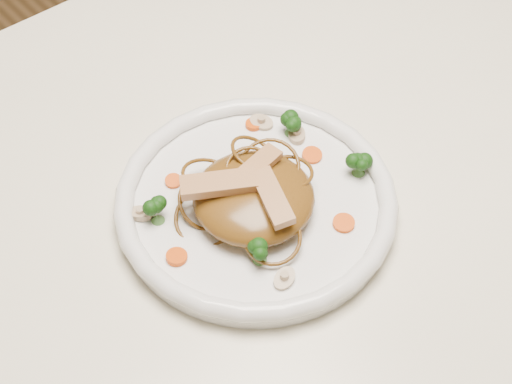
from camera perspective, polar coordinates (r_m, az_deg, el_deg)
table at (r=0.92m, az=2.48°, el=-1.30°), size 1.20×0.80×0.75m
plate at (r=0.78m, az=0.00°, el=-1.03°), size 0.30×0.30×0.02m
noodle_mound at (r=0.76m, az=-0.18°, el=-0.39°), size 0.14×0.14×0.04m
chicken_a at (r=0.75m, az=-0.00°, el=1.88°), size 0.06×0.03×0.01m
chicken_b at (r=0.74m, az=-2.80°, el=0.61°), size 0.08×0.06×0.01m
chicken_c at (r=0.73m, az=1.23°, el=-0.42°), size 0.04×0.07×0.01m
broccoli_0 at (r=0.83m, az=2.65°, el=5.15°), size 0.03×0.03×0.03m
broccoli_1 at (r=0.75m, az=-7.44°, el=-1.36°), size 0.03×0.03×0.03m
broccoli_2 at (r=0.72m, az=0.27°, el=-4.38°), size 0.03×0.03×0.03m
broccoli_3 at (r=0.80m, az=7.76°, el=2.19°), size 0.03×0.03×0.03m
carrot_0 at (r=0.85m, az=-0.19°, el=5.06°), size 0.02×0.02×0.00m
carrot_1 at (r=0.74m, az=-5.95°, el=-4.83°), size 0.03×0.03×0.00m
carrot_2 at (r=0.82m, az=4.20°, el=2.75°), size 0.03×0.03×0.00m
carrot_3 at (r=0.79m, az=-6.19°, el=0.81°), size 0.02×0.02×0.00m
carrot_4 at (r=0.76m, az=6.56°, el=-2.33°), size 0.03×0.03×0.00m
mushroom_0 at (r=0.72m, az=2.13°, el=-6.48°), size 0.03×0.03×0.01m
mushroom_1 at (r=0.84m, az=3.07°, el=4.27°), size 0.04×0.04×0.01m
mushroom_2 at (r=0.77m, az=-8.60°, el=-1.60°), size 0.04×0.04×0.01m
mushroom_3 at (r=0.85m, az=0.41°, el=5.20°), size 0.04×0.04×0.01m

